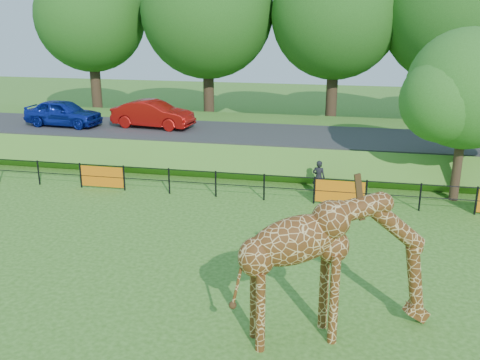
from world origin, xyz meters
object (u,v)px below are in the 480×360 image
at_px(car_blue, 63,113).
at_px(visitor, 319,178).
at_px(car_red, 153,114).
at_px(tree_east, 469,94).
at_px(giraffe, 336,267).

height_order(car_blue, visitor, car_blue).
bearing_deg(car_red, tree_east, -100.86).
height_order(car_blue, car_red, car_red).
xyz_separation_m(car_blue, visitor, (13.90, -4.49, -1.40)).
relative_size(giraffe, tree_east, 0.72).
bearing_deg(giraffe, car_blue, 112.06).
bearing_deg(car_blue, visitor, -103.57).
bearing_deg(car_red, car_blue, 103.41).
bearing_deg(car_red, visitor, -112.57).
xyz_separation_m(car_blue, tree_east, (19.41, -4.02, 2.16)).
bearing_deg(tree_east, giraffe, -112.97).
relative_size(car_blue, car_red, 0.96).
bearing_deg(car_blue, tree_east, -97.37).
height_order(visitor, tree_east, tree_east).
relative_size(car_red, visitor, 2.96).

